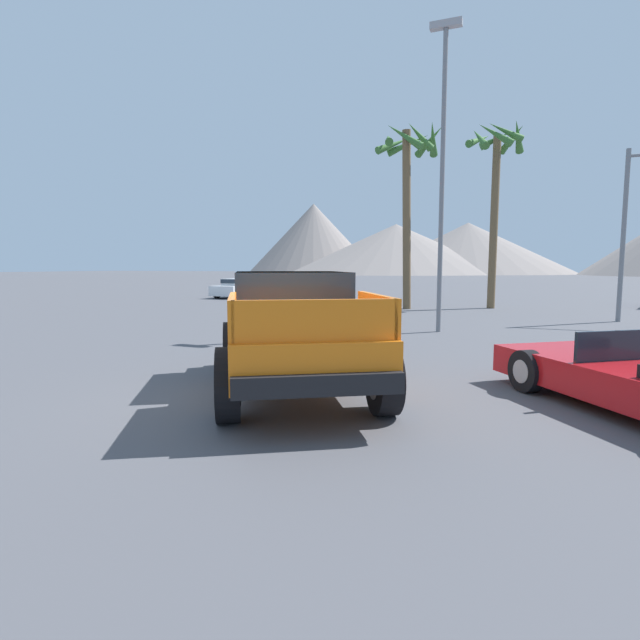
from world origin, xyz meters
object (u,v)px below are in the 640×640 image
(orange_pickup_truck, at_px, (293,321))
(parked_car_dark, at_px, (287,284))
(palm_tree_short, at_px, (409,170))
(parked_car_white, at_px, (240,288))
(palm_tree_tall, at_px, (496,172))
(street_lamp_post, at_px, (443,153))

(orange_pickup_truck, bearing_deg, parked_car_dark, 84.96)
(palm_tree_short, bearing_deg, orange_pickup_truck, -84.29)
(orange_pickup_truck, relative_size, parked_car_white, 1.20)
(parked_car_dark, distance_m, palm_tree_tall, 19.68)
(orange_pickup_truck, relative_size, parked_car_dark, 1.07)
(orange_pickup_truck, distance_m, parked_car_dark, 31.01)
(street_lamp_post, relative_size, palm_tree_short, 1.08)
(orange_pickup_truck, height_order, palm_tree_tall, palm_tree_tall)
(orange_pickup_truck, xyz_separation_m, palm_tree_tall, (2.04, 17.43, 5.17))
(parked_car_white, bearing_deg, parked_car_dark, 96.73)
(parked_car_dark, xyz_separation_m, palm_tree_tall, (15.73, -10.39, 5.66))
(palm_tree_short, bearing_deg, parked_car_white, 158.82)
(orange_pickup_truck, relative_size, palm_tree_short, 0.63)
(street_lamp_post, relative_size, palm_tree_tall, 1.06)
(palm_tree_short, bearing_deg, palm_tree_tall, 28.12)
(orange_pickup_truck, height_order, street_lamp_post, street_lamp_post)
(palm_tree_tall, bearing_deg, street_lamp_post, -95.62)
(street_lamp_post, bearing_deg, orange_pickup_truck, -97.97)
(parked_car_white, bearing_deg, orange_pickup_truck, -53.64)
(orange_pickup_truck, bearing_deg, parked_car_white, 92.12)
(parked_car_white, distance_m, palm_tree_short, 13.69)
(parked_car_dark, distance_m, palm_tree_short, 18.19)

